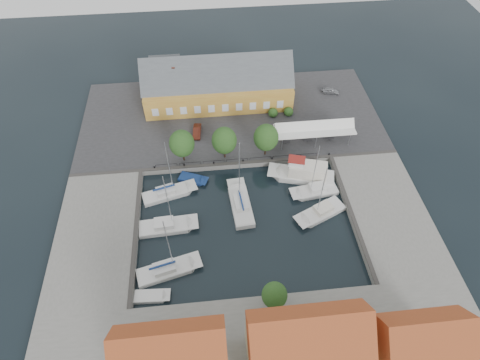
# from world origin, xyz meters

# --- Properties ---
(ground) EXTENTS (140.00, 140.00, 0.00)m
(ground) POSITION_xyz_m (0.00, 0.00, 0.00)
(ground) COLOR black
(ground) RESTS_ON ground
(north_quay) EXTENTS (56.00, 26.00, 1.00)m
(north_quay) POSITION_xyz_m (0.00, 23.00, 0.50)
(north_quay) COLOR #2D2D30
(north_quay) RESTS_ON ground
(west_quay) EXTENTS (12.00, 24.00, 1.00)m
(west_quay) POSITION_xyz_m (-22.00, -2.00, 0.50)
(west_quay) COLOR slate
(west_quay) RESTS_ON ground
(east_quay) EXTENTS (12.00, 24.00, 1.00)m
(east_quay) POSITION_xyz_m (22.00, -2.00, 0.50)
(east_quay) COLOR slate
(east_quay) RESTS_ON ground
(south_bank) EXTENTS (56.00, 14.00, 1.00)m
(south_bank) POSITION_xyz_m (0.00, -21.00, 0.50)
(south_bank) COLOR slate
(south_bank) RESTS_ON ground
(quay_edge_fittings) EXTENTS (56.00, 24.72, 0.40)m
(quay_edge_fittings) POSITION_xyz_m (0.02, 4.75, 1.06)
(quay_edge_fittings) COLOR #383533
(quay_edge_fittings) RESTS_ON north_quay
(warehouse) EXTENTS (28.56, 14.00, 9.55)m
(warehouse) POSITION_xyz_m (-2.60, 28.36, 4.43)
(warehouse) COLOR #C3822F
(warehouse) RESTS_ON north_quay
(tent_canopy) EXTENTS (14.00, 4.00, 2.83)m
(tent_canopy) POSITION_xyz_m (14.00, 14.50, 3.68)
(tent_canopy) COLOR white
(tent_canopy) RESTS_ON north_quay
(quay_trees) EXTENTS (18.20, 4.20, 6.30)m
(quay_trees) POSITION_xyz_m (-2.00, 12.00, 4.88)
(quay_trees) COLOR black
(quay_trees) RESTS_ON north_quay
(car_silver) EXTENTS (3.74, 2.31, 1.19)m
(car_silver) POSITION_xyz_m (20.73, 28.10, 1.59)
(car_silver) COLOR #94969B
(car_silver) RESTS_ON north_quay
(car_red) EXTENTS (1.73, 4.00, 1.28)m
(car_red) POSITION_xyz_m (-6.54, 18.47, 1.64)
(car_red) COLOR #501D12
(car_red) RESTS_ON north_quay
(center_sailboat) EXTENTS (3.60, 9.94, 13.26)m
(center_sailboat) POSITION_xyz_m (-0.35, 1.85, 0.36)
(center_sailboat) COLOR silver
(center_sailboat) RESTS_ON ground
(trawler) EXTENTS (11.43, 6.18, 5.00)m
(trawler) POSITION_xyz_m (10.73, 6.69, 1.02)
(trawler) COLOR silver
(trawler) RESTS_ON ground
(east_boat_a) EXTENTS (8.08, 3.55, 11.17)m
(east_boat_a) POSITION_xyz_m (11.95, 3.34, 0.26)
(east_boat_a) COLOR silver
(east_boat_a) RESTS_ON ground
(east_boat_b) EXTENTS (8.75, 6.01, 11.53)m
(east_boat_b) POSITION_xyz_m (11.85, -1.00, 0.26)
(east_boat_b) COLOR silver
(east_boat_b) RESTS_ON ground
(west_boat_a) EXTENTS (9.14, 4.73, 11.74)m
(west_boat_a) POSITION_xyz_m (-11.70, 5.36, 0.27)
(west_boat_a) COLOR silver
(west_boat_a) RESTS_ON ground
(west_boat_c) EXTENTS (9.11, 3.34, 11.99)m
(west_boat_c) POSITION_xyz_m (-11.79, -1.15, 0.26)
(west_boat_c) COLOR silver
(west_boat_c) RESTS_ON ground
(west_boat_d) EXTENTS (9.38, 4.82, 12.06)m
(west_boat_d) POSITION_xyz_m (-11.59, -8.55, 0.27)
(west_boat_d) COLOR silver
(west_boat_d) RESTS_ON ground
(launch_sw) EXTENTS (4.95, 2.10, 0.98)m
(launch_sw) POSITION_xyz_m (-13.68, -12.18, 0.09)
(launch_sw) COLOR silver
(launch_sw) RESTS_ON ground
(launch_nw) EXTENTS (5.24, 3.72, 0.88)m
(launch_nw) POSITION_xyz_m (-7.71, 8.17, 0.09)
(launch_nw) COLOR navy
(launch_nw) RESTS_ON ground
(townhouses) EXTENTS (36.30, 8.50, 12.00)m
(townhouses) POSITION_xyz_m (1.93, -23.24, 5.82)
(townhouses) COLOR beige
(townhouses) RESTS_ON south_bank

